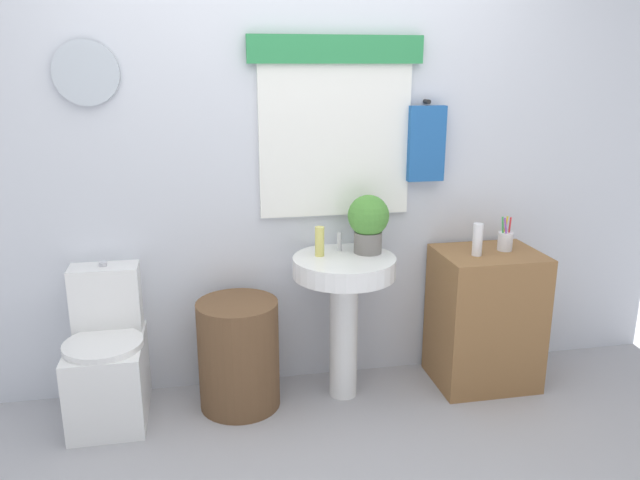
% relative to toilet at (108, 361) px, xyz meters
% --- Properties ---
extents(back_wall, '(4.40, 0.18, 2.60)m').
position_rel_toilet_xyz_m(back_wall, '(1.00, 0.27, 1.01)').
color(back_wall, silver).
rests_on(back_wall, ground_plane).
extents(toilet, '(0.38, 0.51, 0.78)m').
position_rel_toilet_xyz_m(toilet, '(0.00, 0.00, 0.00)').
color(toilet, white).
rests_on(toilet, ground_plane).
extents(laundry_hamper, '(0.42, 0.42, 0.58)m').
position_rel_toilet_xyz_m(laundry_hamper, '(0.65, -0.03, -0.01)').
color(laundry_hamper, brown).
rests_on(laundry_hamper, ground_plane).
extents(pedestal_sink, '(0.53, 0.53, 0.78)m').
position_rel_toilet_xyz_m(pedestal_sink, '(1.21, -0.03, 0.30)').
color(pedestal_sink, white).
rests_on(pedestal_sink, ground_plane).
extents(faucet, '(0.03, 0.03, 0.10)m').
position_rel_toilet_xyz_m(faucet, '(1.21, 0.09, 0.54)').
color(faucet, silver).
rests_on(faucet, pedestal_sink).
extents(wooden_cabinet, '(0.54, 0.44, 0.76)m').
position_rel_toilet_xyz_m(wooden_cabinet, '(2.01, -0.03, 0.08)').
color(wooden_cabinet, olive).
rests_on(wooden_cabinet, ground_plane).
extents(soap_bottle, '(0.05, 0.05, 0.15)m').
position_rel_toilet_xyz_m(soap_bottle, '(1.09, 0.02, 0.56)').
color(soap_bottle, '#DBD166').
rests_on(soap_bottle, pedestal_sink).
extents(potted_plant, '(0.22, 0.22, 0.31)m').
position_rel_toilet_xyz_m(potted_plant, '(1.35, 0.03, 0.66)').
color(potted_plant, slate).
rests_on(potted_plant, pedestal_sink).
extents(lotion_bottle, '(0.05, 0.05, 0.17)m').
position_rel_toilet_xyz_m(lotion_bottle, '(1.92, -0.07, 0.55)').
color(lotion_bottle, white).
rests_on(lotion_bottle, wooden_cabinet).
extents(toothbrush_cup, '(0.08, 0.08, 0.19)m').
position_rel_toilet_xyz_m(toothbrush_cup, '(2.11, -0.01, 0.52)').
color(toothbrush_cup, silver).
rests_on(toothbrush_cup, wooden_cabinet).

